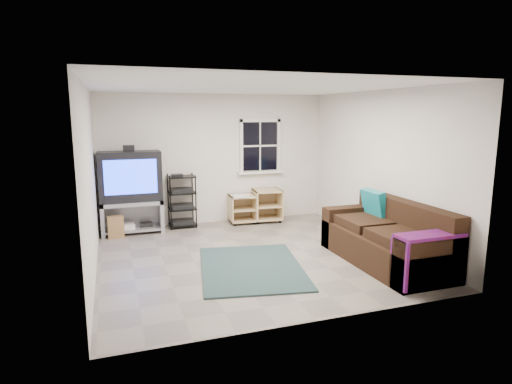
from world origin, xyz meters
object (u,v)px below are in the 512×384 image
object	(u,v)px
tv_unit	(131,185)
side_table_left	(266,204)
side_table_right	(242,207)
sofa	(387,240)
av_rack	(182,204)

from	to	relation	value
tv_unit	side_table_left	size ratio (longest dim) A/B	2.50
side_table_left	tv_unit	bearing A→B (deg)	-179.02
tv_unit	side_table_right	xyz separation A→B (m)	(2.17, 0.05, -0.57)
sofa	side_table_left	bearing A→B (deg)	105.08
side_table_left	sofa	xyz separation A→B (m)	(0.81, -3.02, 0.00)
av_rack	side_table_left	distance (m)	1.76
av_rack	sofa	world-z (taller)	av_rack
sofa	side_table_right	bearing A→B (deg)	114.13
av_rack	side_table_left	xyz separation A→B (m)	(1.75, -0.04, -0.11)
sofa	tv_unit	bearing A→B (deg)	139.83
side_table_left	side_table_right	bearing A→B (deg)	179.85
av_rack	side_table_right	size ratio (longest dim) A/B	1.75
av_rack	sofa	size ratio (longest dim) A/B	0.48
side_table_left	side_table_right	size ratio (longest dim) A/B	1.10
side_table_right	sofa	bearing A→B (deg)	-65.87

